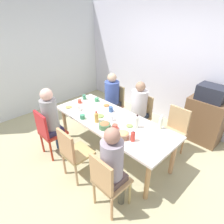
% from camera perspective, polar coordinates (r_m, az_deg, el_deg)
% --- Properties ---
extents(ground_plane, '(6.29, 6.29, 0.00)m').
position_cam_1_polar(ground_plane, '(3.65, -0.00, -12.15)').
color(ground_plane, tan).
extents(wall_back, '(5.48, 0.12, 2.60)m').
position_cam_1_polar(wall_back, '(4.45, 18.33, 13.16)').
color(wall_back, silver).
rests_on(wall_back, ground_plane).
extents(wall_left, '(0.12, 3.94, 2.60)m').
position_cam_1_polar(wall_left, '(5.16, -22.09, 14.52)').
color(wall_left, silver).
rests_on(wall_left, ground_plane).
extents(dining_table, '(2.27, 0.88, 0.73)m').
position_cam_1_polar(dining_table, '(3.26, -0.00, -3.43)').
color(dining_table, silver).
rests_on(dining_table, ground_plane).
extents(chair_0, '(0.40, 0.40, 0.90)m').
position_cam_1_polar(chair_0, '(4.31, 0.75, 2.87)').
color(chair_0, tan).
rests_on(chair_0, ground_plane).
extents(person_0, '(0.32, 0.32, 1.22)m').
position_cam_1_polar(person_0, '(4.16, -0.10, 5.25)').
color(person_0, '#3D3B3F').
rests_on(person_0, ground_plane).
extents(chair_1, '(0.40, 0.40, 0.90)m').
position_cam_1_polar(chair_1, '(3.55, 18.40, -4.92)').
color(chair_1, tan).
rests_on(chair_1, ground_plane).
extents(chair_2, '(0.40, 0.40, 0.90)m').
position_cam_1_polar(chair_2, '(2.94, -11.74, -11.71)').
color(chair_2, tan).
rests_on(chair_2, ground_plane).
extents(chair_3, '(0.40, 0.40, 0.90)m').
position_cam_1_polar(chair_3, '(2.50, -1.38, -20.06)').
color(chair_3, tan).
rests_on(chair_3, ground_plane).
extents(person_3, '(0.30, 0.30, 1.25)m').
position_cam_1_polar(person_3, '(2.38, 0.21, -15.30)').
color(person_3, brown).
rests_on(person_3, ground_plane).
extents(chair_4, '(0.40, 0.40, 0.90)m').
position_cam_1_polar(chair_4, '(3.87, 8.71, -0.65)').
color(chair_4, tan).
rests_on(chair_4, ground_plane).
extents(person_4, '(0.31, 0.31, 1.23)m').
position_cam_1_polar(person_4, '(3.71, 8.10, 1.84)').
color(person_4, '#343B44').
rests_on(person_4, ground_plane).
extents(chair_5, '(0.40, 0.40, 0.90)m').
position_cam_1_polar(chair_5, '(3.50, -18.71, -5.53)').
color(chair_5, '#B63123').
rests_on(chair_5, ground_plane).
extents(person_5, '(0.30, 0.30, 1.29)m').
position_cam_1_polar(person_5, '(3.40, -18.01, -1.52)').
color(person_5, navy).
rests_on(person_5, ground_plane).
extents(plate_0, '(0.22, 0.22, 0.04)m').
position_cam_1_polar(plate_0, '(3.68, -13.02, 1.33)').
color(plate_0, silver).
rests_on(plate_0, dining_table).
extents(plate_1, '(0.20, 0.20, 0.04)m').
position_cam_1_polar(plate_1, '(3.03, 5.35, -4.35)').
color(plate_1, '#E5E8C4').
rests_on(plate_1, dining_table).
extents(plate_2, '(0.21, 0.21, 0.04)m').
position_cam_1_polar(plate_2, '(3.65, -1.70, 1.86)').
color(plate_2, beige).
rests_on(plate_2, dining_table).
extents(plate_3, '(0.26, 0.26, 0.04)m').
position_cam_1_polar(plate_3, '(3.29, -3.62, -1.38)').
color(plate_3, silver).
rests_on(plate_3, dining_table).
extents(bowl_0, '(0.19, 0.19, 0.10)m').
position_cam_1_polar(bowl_0, '(2.98, -2.25, -4.08)').
color(bowl_0, '#49764B').
rests_on(bowl_0, dining_table).
extents(bowl_1, '(0.18, 0.18, 0.10)m').
position_cam_1_polar(bowl_1, '(2.77, 3.41, -7.00)').
color(bowl_1, '#8F6B50').
rests_on(bowl_1, dining_table).
extents(cup_0, '(0.11, 0.08, 0.10)m').
position_cam_1_polar(cup_0, '(3.45, -0.32, 0.84)').
color(cup_0, '#385B95').
rests_on(cup_0, dining_table).
extents(cup_1, '(0.11, 0.08, 0.07)m').
position_cam_1_polar(cup_1, '(3.84, -9.79, 3.20)').
color(cup_1, '#D54B3A').
rests_on(cup_1, dining_table).
extents(cup_2, '(0.12, 0.09, 0.07)m').
position_cam_1_polar(cup_2, '(2.97, 0.97, -4.46)').
color(cup_2, '#C7503F').
rests_on(cup_2, dining_table).
extents(cup_3, '(0.11, 0.08, 0.09)m').
position_cam_1_polar(cup_3, '(3.20, -0.11, -1.70)').
color(cup_3, white).
rests_on(cup_3, dining_table).
extents(cup_4, '(0.13, 0.09, 0.07)m').
position_cam_1_polar(cup_4, '(3.86, -4.66, 3.74)').
color(cup_4, '#429363').
rests_on(cup_4, dining_table).
extents(cup_5, '(0.12, 0.09, 0.08)m').
position_cam_1_polar(cup_5, '(3.27, -8.94, -1.43)').
color(cup_5, '#3D8C65').
rests_on(cup_5, dining_table).
extents(cup_6, '(0.11, 0.07, 0.10)m').
position_cam_1_polar(cup_6, '(3.98, -8.43, 4.51)').
color(cup_6, '#408466').
rests_on(cup_6, dining_table).
extents(cup_7, '(0.11, 0.08, 0.09)m').
position_cam_1_polar(cup_7, '(3.56, -10.11, 1.28)').
color(cup_7, white).
rests_on(cup_7, dining_table).
extents(bottle_0, '(0.06, 0.06, 0.18)m').
position_cam_1_polar(bottle_0, '(2.70, 6.37, -7.22)').
color(bottle_0, red).
rests_on(bottle_0, dining_table).
extents(bottle_1, '(0.06, 0.06, 0.23)m').
position_cam_1_polar(bottle_1, '(2.99, 7.54, -2.93)').
color(bottle_1, silver).
rests_on(bottle_1, dining_table).
extents(bottle_2, '(0.06, 0.06, 0.24)m').
position_cam_1_polar(bottle_2, '(3.03, 14.57, -3.10)').
color(bottle_2, silver).
rests_on(bottle_2, dining_table).
extents(bottle_3, '(0.07, 0.07, 0.20)m').
position_cam_1_polar(bottle_3, '(3.12, -4.74, -1.56)').
color(bottle_3, gold).
rests_on(bottle_3, dining_table).
extents(side_cabinet, '(0.70, 0.44, 0.90)m').
position_cam_1_polar(side_cabinet, '(4.16, 26.14, -2.31)').
color(side_cabinet, brown).
rests_on(side_cabinet, ground_plane).
extents(microwave, '(0.48, 0.36, 0.28)m').
position_cam_1_polar(microwave, '(3.92, 27.98, 5.12)').
color(microwave, '#1F222D').
rests_on(microwave, side_cabinet).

